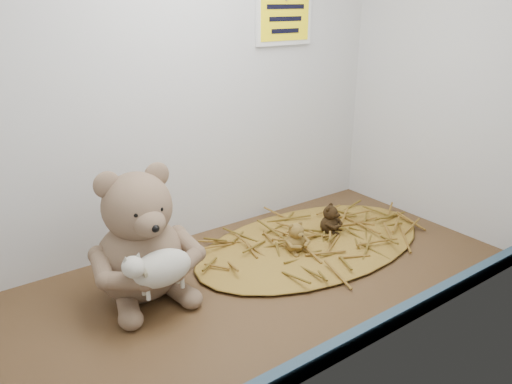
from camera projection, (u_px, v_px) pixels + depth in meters
alcove_shell at (233, 76)px, 103.41cm from camera, size 120.40×60.20×90.40cm
front_rail at (352, 341)px, 90.43cm from camera, size 119.28×2.20×3.60cm
straw_bed at (313, 242)px, 129.84cm from camera, size 67.40×39.14×1.30cm
main_teddy at (139, 234)px, 103.08cm from camera, size 24.31×25.55×28.90cm
toy_lamb at (162, 268)px, 96.46cm from camera, size 15.87×9.69×10.26cm
mini_teddy_tan at (296, 236)px, 123.11cm from camera, size 6.48×6.82×7.79cm
mini_teddy_brown at (330, 218)px, 133.26cm from camera, size 9.10×9.20×7.98cm
wall_sign at (284, 19)px, 131.66cm from camera, size 16.00×1.20×11.00cm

